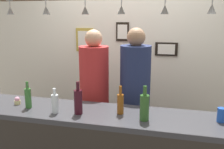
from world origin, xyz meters
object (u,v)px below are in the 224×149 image
Objects in this scene: picture_frame_lower_pair at (166,49)px; picture_frame_crest at (122,32)px; bottle_champagne_green at (144,107)px; drink_can at (221,115)px; bottle_soda_clear at (55,103)px; cupcake at (17,101)px; bottle_beer_green_import at (28,97)px; person_right_navy_shirt at (135,89)px; bottle_wine_dark_red at (78,101)px; bottle_beer_amber_tall at (120,103)px; person_left_red_shirt at (94,87)px; picture_frame_caricature at (85,40)px.

picture_frame_lower_pair is 1.15× the size of picture_frame_crest.
bottle_champagne_green is 0.64m from drink_can.
picture_frame_crest is (0.31, 1.51, 0.57)m from bottle_soda_clear.
bottle_beer_green_import is at bearing -20.04° from cupcake.
cupcake is at bearing 176.11° from bottle_champagne_green.
bottle_wine_dark_red is at bearing -120.49° from person_right_navy_shirt.
picture_frame_lower_pair reaches higher than bottle_champagne_green.
bottle_beer_amber_tall is (-0.23, 0.09, -0.02)m from bottle_champagne_green.
bottle_wine_dark_red is at bearing -83.85° from person_left_red_shirt.
drink_can is 0.36× the size of picture_frame_caricature.
person_left_red_shirt is at bearing 96.15° from bottle_wine_dark_red.
bottle_wine_dark_red is (-0.41, -0.69, 0.05)m from person_right_navy_shirt.
person_right_navy_shirt is 22.01× the size of cupcake.
person_left_red_shirt is 0.48m from person_right_navy_shirt.
bottle_champagne_green is 1.29m from cupcake.
picture_frame_crest reaches higher than person_right_navy_shirt.
bottle_soda_clear reaches higher than cupcake.
bottle_soda_clear is 2.95× the size of cupcake.
picture_frame_caricature is (-1.70, 1.36, 0.47)m from drink_can.
person_right_navy_shirt is at bearing 28.86° from cupcake.
picture_frame_lower_pair is (0.11, 1.48, 0.31)m from bottle_champagne_green.
person_right_navy_shirt reaches higher than bottle_beer_green_import.
picture_frame_caricature is (-0.26, 1.51, 0.44)m from bottle_soda_clear.
bottle_soda_clear is 0.68× the size of picture_frame_caricature.
cupcake is (-1.10, -0.60, -0.03)m from person_right_navy_shirt.
drink_can is 2.23m from picture_frame_caricature.
person_left_red_shirt is 5.64× the size of bottle_wine_dark_red.
person_left_red_shirt is at bearing 180.00° from person_right_navy_shirt.
person_left_red_shirt is 0.97m from bottle_champagne_green.
drink_can is 1.91m from cupcake.
cupcake is (-0.69, 0.09, -0.08)m from bottle_wine_dark_red.
person_right_navy_shirt reaches higher than cupcake.
bottle_wine_dark_red is (0.07, -0.69, 0.06)m from person_left_red_shirt.
bottle_wine_dark_red is 0.88× the size of picture_frame_caricature.
bottle_soda_clear is at bearing -174.26° from drink_can.
picture_frame_caricature is at bearing 138.15° from person_right_navy_shirt.
bottle_beer_green_import is at bearing 177.08° from bottle_wine_dark_red.
person_left_red_shirt is 13.87× the size of drink_can.
bottle_beer_amber_tall is at bearing -103.61° from picture_frame_lower_pair.
picture_frame_lower_pair reaches higher than drink_can.
bottle_beer_amber_tall is 2.13× the size of drink_can.
bottle_beer_amber_tall is 1.47m from picture_frame_lower_pair.
person_right_navy_shirt is at bearing 144.81° from drink_can.
bottle_champagne_green is 0.25m from bottle_beer_amber_tall.
bottle_beer_green_import reaches higher than drink_can.
cupcake is at bearing -135.03° from picture_frame_lower_pair.
person_left_red_shirt is at bearing 126.52° from bottle_beer_amber_tall.
bottle_champagne_green is 1.00× the size of bottle_wine_dark_red.
bottle_beer_green_import is 1.75m from drink_can.
drink_can is 1.51m from picture_frame_lower_pair.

